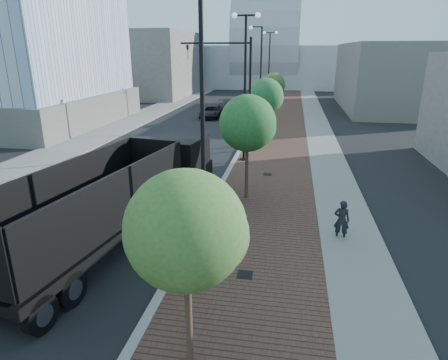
% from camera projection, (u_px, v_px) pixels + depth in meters
% --- Properties ---
extents(sidewalk, '(7.00, 140.00, 0.12)m').
position_uv_depth(sidewalk, '(290.00, 118.00, 42.35)').
color(sidewalk, '#4C2D23').
rests_on(sidewalk, ground).
extents(concrete_strip, '(2.40, 140.00, 0.13)m').
position_uv_depth(concrete_strip, '(315.00, 119.00, 41.90)').
color(concrete_strip, slate).
rests_on(concrete_strip, ground).
extents(curb, '(0.30, 140.00, 0.14)m').
position_uv_depth(curb, '(258.00, 117.00, 42.92)').
color(curb, gray).
rests_on(curb, ground).
extents(west_sidewalk, '(4.00, 140.00, 0.12)m').
position_uv_depth(west_sidewalk, '(148.00, 114.00, 45.05)').
color(west_sidewalk, slate).
rests_on(west_sidewalk, ground).
extents(dump_truck, '(4.50, 13.56, 3.39)m').
position_uv_depth(dump_truck, '(147.00, 187.00, 16.84)').
color(dump_truck, black).
rests_on(dump_truck, ground).
extents(white_sedan, '(2.71, 5.10, 1.60)m').
position_uv_depth(white_sedan, '(151.00, 154.00, 24.83)').
color(white_sedan, silver).
rests_on(white_sedan, ground).
extents(dark_car_mid, '(2.19, 4.67, 1.29)m').
position_uv_depth(dark_car_mid, '(212.00, 112.00, 42.69)').
color(dark_car_mid, black).
rests_on(dark_car_mid, ground).
extents(dark_car_far, '(3.92, 5.43, 1.46)m').
position_uv_depth(dark_car_far, '(231.00, 108.00, 45.08)').
color(dark_car_far, black).
rests_on(dark_car_far, ground).
extents(pedestrian, '(0.65, 0.47, 1.65)m').
position_uv_depth(pedestrian, '(342.00, 220.00, 15.02)').
color(pedestrian, black).
rests_on(pedestrian, ground).
extents(streetlight_1, '(1.44, 0.56, 9.21)m').
position_uv_depth(streetlight_1, '(200.00, 134.00, 13.47)').
color(streetlight_1, black).
rests_on(streetlight_1, ground).
extents(streetlight_2, '(1.72, 0.56, 9.28)m').
position_uv_depth(streetlight_2, '(245.00, 88.00, 24.50)').
color(streetlight_2, black).
rests_on(streetlight_2, ground).
extents(streetlight_3, '(1.44, 0.56, 9.21)m').
position_uv_depth(streetlight_3, '(259.00, 82.00, 35.87)').
color(streetlight_3, black).
rests_on(streetlight_3, ground).
extents(streetlight_4, '(1.72, 0.56, 9.28)m').
position_uv_depth(streetlight_4, '(269.00, 70.00, 46.90)').
color(streetlight_4, black).
rests_on(streetlight_4, ground).
extents(traffic_mast, '(5.09, 0.20, 8.00)m').
position_uv_depth(traffic_mast, '(238.00, 82.00, 27.40)').
color(traffic_mast, black).
rests_on(traffic_mast, ground).
extents(tree_0, '(2.58, 2.56, 4.89)m').
position_uv_depth(tree_0, '(188.00, 230.00, 7.94)').
color(tree_0, '#382619').
rests_on(tree_0, ground).
extents(tree_1, '(2.70, 2.70, 5.21)m').
position_uv_depth(tree_1, '(249.00, 123.00, 18.13)').
color(tree_1, '#382619').
rests_on(tree_1, ground).
extents(tree_2, '(2.70, 2.70, 5.17)m').
position_uv_depth(tree_2, '(266.00, 96.00, 29.34)').
color(tree_2, '#382619').
rests_on(tree_2, ground).
extents(tree_3, '(2.34, 2.29, 4.94)m').
position_uv_depth(tree_3, '(274.00, 84.00, 40.55)').
color(tree_3, '#382619').
rests_on(tree_3, ground).
extents(tower_podium, '(19.00, 19.00, 3.00)m').
position_uv_depth(tower_podium, '(15.00, 109.00, 38.92)').
color(tower_podium, '#5E5B55').
rests_on(tower_podium, ground).
extents(convention_center, '(50.00, 30.00, 50.00)m').
position_uv_depth(convention_center, '(269.00, 56.00, 83.35)').
color(convention_center, '#9FA3A9').
rests_on(convention_center, ground).
extents(commercial_block_nw, '(14.00, 20.00, 10.00)m').
position_uv_depth(commercial_block_nw, '(149.00, 64.00, 63.28)').
color(commercial_block_nw, '#605D56').
rests_on(commercial_block_nw, ground).
extents(commercial_block_ne, '(12.00, 22.00, 8.00)m').
position_uv_depth(commercial_block_ne, '(394.00, 77.00, 48.38)').
color(commercial_block_ne, '#66625C').
rests_on(commercial_block_ne, ground).
extents(utility_cover_1, '(0.50, 0.50, 0.02)m').
position_uv_depth(utility_cover_1, '(245.00, 275.00, 12.63)').
color(utility_cover_1, black).
rests_on(utility_cover_1, sidewalk).
extents(utility_cover_2, '(0.50, 0.50, 0.02)m').
position_uv_depth(utility_cover_2, '(267.00, 174.00, 22.90)').
color(utility_cover_2, black).
rests_on(utility_cover_2, sidewalk).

